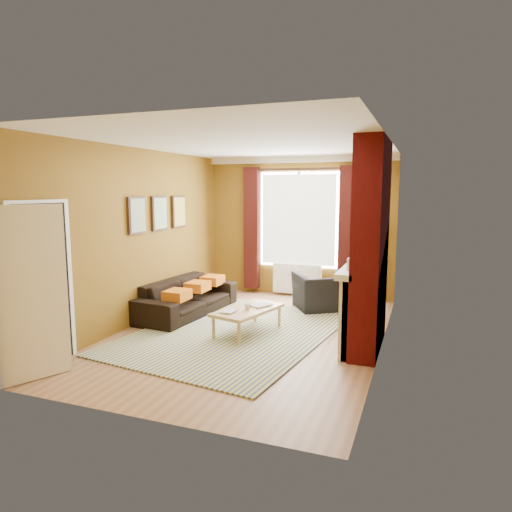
% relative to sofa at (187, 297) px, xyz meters
% --- Properties ---
extents(ground, '(5.50, 5.50, 0.00)m').
position_rel_sofa_xyz_m(ground, '(1.42, -0.65, -0.31)').
color(ground, '#8E6340').
rests_on(ground, ground).
extents(room_walls, '(3.82, 5.54, 2.83)m').
position_rel_sofa_xyz_m(room_walls, '(2.05, -0.37, 1.07)').
color(room_walls, brown).
rests_on(room_walls, ground).
extents(striped_rug, '(3.10, 3.97, 0.02)m').
position_rel_sofa_xyz_m(striped_rug, '(1.19, -0.70, -0.30)').
color(striped_rug, '#354493').
rests_on(striped_rug, ground).
extents(sofa, '(1.01, 2.17, 0.61)m').
position_rel_sofa_xyz_m(sofa, '(0.00, 0.00, 0.00)').
color(sofa, black).
rests_on(sofa, ground).
extents(armchair, '(1.33, 1.29, 0.66)m').
position_rel_sofa_xyz_m(armchair, '(2.17, 1.13, 0.02)').
color(armchair, black).
rests_on(armchair, ground).
extents(coffee_table, '(0.85, 1.27, 0.39)m').
position_rel_sofa_xyz_m(coffee_table, '(1.38, -0.64, 0.04)').
color(coffee_table, tan).
rests_on(coffee_table, ground).
extents(wicker_stool, '(0.42, 0.42, 0.48)m').
position_rel_sofa_xyz_m(wicker_stool, '(2.23, 1.40, -0.06)').
color(wicker_stool, '#9C7243').
rests_on(wicker_stool, ground).
extents(floor_lamp, '(0.26, 0.26, 1.66)m').
position_rel_sofa_xyz_m(floor_lamp, '(2.97, 1.75, 1.00)').
color(floor_lamp, black).
rests_on(floor_lamp, ground).
extents(book_a, '(0.20, 0.27, 0.02)m').
position_rel_sofa_xyz_m(book_a, '(1.10, -0.92, 0.09)').
color(book_a, '#999999').
rests_on(book_a, coffee_table).
extents(book_b, '(0.36, 0.39, 0.02)m').
position_rel_sofa_xyz_m(book_b, '(1.41, -0.37, 0.09)').
color(book_b, '#999999').
rests_on(book_b, coffee_table).
extents(mug, '(0.12, 0.12, 0.08)m').
position_rel_sofa_xyz_m(mug, '(1.40, -0.70, 0.12)').
color(mug, '#999999').
rests_on(mug, coffee_table).
extents(tv_remote, '(0.12, 0.16, 0.02)m').
position_rel_sofa_xyz_m(tv_remote, '(1.41, -0.46, 0.09)').
color(tv_remote, '#242426').
rests_on(tv_remote, coffee_table).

